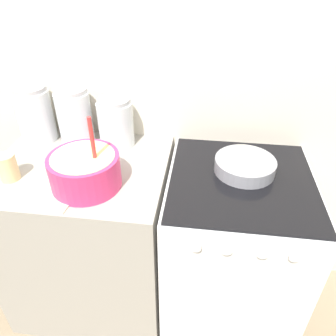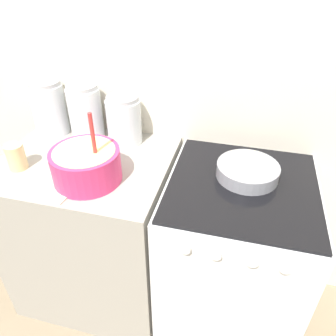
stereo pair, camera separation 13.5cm
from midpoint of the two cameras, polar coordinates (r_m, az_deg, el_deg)
The scene contains 10 objects.
wall_back at distance 1.57m, azimuth 5.48°, elevation 15.62°, with size 4.55×0.05×2.40m.
countertop_cabinet at distance 1.80m, azimuth -10.32°, elevation -10.67°, with size 0.78×0.64×0.89m.
stove at distance 1.69m, azimuth 13.29°, elevation -14.87°, with size 0.63×0.65×0.89m.
mixing_bowl at distance 1.35m, azimuth -11.35°, elevation 0.70°, with size 0.28×0.28×0.31m.
baking_pan at distance 1.42m, azimuth 16.37°, elevation -0.50°, with size 0.26×0.26×0.06m.
storage_jar_left at distance 1.75m, azimuth -17.81°, elevation 9.37°, with size 0.17×0.17×0.27m.
storage_jar_middle at distance 1.66m, azimuth -11.83°, elevation 8.91°, with size 0.16×0.16×0.27m.
storage_jar_right at distance 1.59m, azimuth -5.21°, elevation 7.77°, with size 0.17×0.17×0.24m.
tin_can at distance 1.52m, azimuth -22.69°, elevation 1.76°, with size 0.08×0.08×0.11m.
recipe_page at distance 1.41m, azimuth -15.35°, elevation -1.96°, with size 0.21×0.30×0.01m.
Camera 2 is at (0.29, -0.79, 1.71)m, focal length 35.00 mm.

